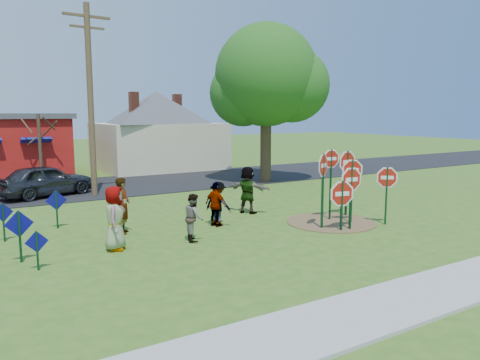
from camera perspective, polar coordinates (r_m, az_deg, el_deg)
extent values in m
plane|color=#365F1B|center=(15.51, -3.98, -6.48)|extent=(120.00, 120.00, 0.00)
cube|color=#9E9E99|center=(10.03, 16.26, -14.92)|extent=(22.00, 1.80, 0.08)
cube|color=black|center=(26.05, -15.84, -0.75)|extent=(120.00, 7.50, 0.04)
cylinder|color=brown|center=(17.25, 11.03, -5.06)|extent=(3.20, 3.20, 0.03)
cube|color=navy|center=(28.02, -23.60, 4.39)|extent=(1.60, 0.78, 0.45)
cube|color=beige|center=(33.76, -9.99, 4.11)|extent=(8.00, 7.00, 3.20)
pyramid|color=#4C4C51|center=(33.72, -10.15, 10.57)|extent=(9.40, 9.40, 2.20)
cube|color=brown|center=(32.06, -12.81, 9.19)|extent=(0.55, 0.55, 1.40)
cube|color=brown|center=(35.39, -7.67, 9.21)|extent=(0.55, 0.55, 1.40)
cube|color=#0F391C|center=(16.14, 13.34, -2.25)|extent=(0.07, 0.08, 2.12)
cylinder|color=white|center=(16.03, 13.42, 0.07)|extent=(1.11, 0.14, 1.11)
cylinder|color=#AC190D|center=(16.03, 13.42, 0.07)|extent=(0.96, 0.13, 0.96)
cube|color=white|center=(16.03, 13.42, 0.07)|extent=(0.49, 0.06, 0.14)
cube|color=#0F391C|center=(17.40, 10.97, -0.60)|extent=(0.06, 0.07, 2.62)
cylinder|color=white|center=(17.29, 11.06, 2.57)|extent=(0.93, 0.15, 0.94)
cylinder|color=#AC190D|center=(17.29, 11.06, 2.57)|extent=(0.80, 0.13, 0.81)
cube|color=white|center=(17.29, 11.06, 2.57)|extent=(0.41, 0.06, 0.12)
cylinder|color=gold|center=(17.29, 11.06, 2.57)|extent=(0.93, 0.14, 0.94)
cube|color=#0F391C|center=(17.09, 13.46, -1.38)|extent=(0.08, 0.08, 2.30)
cylinder|color=white|center=(16.98, 13.54, 1.22)|extent=(0.91, 0.46, 1.01)
cylinder|color=#AC190D|center=(16.98, 13.54, 1.22)|extent=(0.79, 0.40, 0.87)
cube|color=white|center=(16.98, 13.54, 1.22)|extent=(0.40, 0.20, 0.13)
cube|color=#0F391C|center=(18.25, 12.87, -0.43)|extent=(0.06, 0.08, 2.51)
cylinder|color=white|center=(18.15, 12.95, 2.19)|extent=(1.14, 0.09, 1.14)
cylinder|color=#AC190D|center=(18.15, 12.95, 2.19)|extent=(0.98, 0.08, 0.98)
cube|color=white|center=(18.15, 12.95, 2.19)|extent=(0.50, 0.04, 0.14)
cylinder|color=gold|center=(18.15, 12.95, 2.19)|extent=(1.14, 0.08, 1.14)
cube|color=#0F391C|center=(15.95, 12.28, -3.12)|extent=(0.08, 0.09, 1.69)
cylinder|color=white|center=(15.88, 12.32, -1.64)|extent=(1.15, 0.29, 1.18)
cylinder|color=#AC190D|center=(15.88, 12.32, -1.64)|extent=(1.00, 0.26, 1.02)
cube|color=white|center=(15.88, 12.32, -1.64)|extent=(0.51, 0.13, 0.15)
cube|color=#0F391C|center=(17.25, 17.40, -1.87)|extent=(0.08, 0.09, 2.05)
cylinder|color=white|center=(17.15, 17.50, 0.29)|extent=(0.82, 0.61, 1.01)
cylinder|color=#AC190D|center=(17.15, 17.50, 0.29)|extent=(0.71, 0.53, 0.87)
cube|color=white|center=(17.15, 17.50, 0.29)|extent=(0.36, 0.27, 0.13)
cylinder|color=gold|center=(17.15, 17.50, 0.29)|extent=(0.82, 0.60, 1.01)
cube|color=#0F391C|center=(16.07, 10.02, -1.39)|extent=(0.08, 0.09, 2.57)
cylinder|color=white|center=(15.95, 10.10, 1.77)|extent=(0.96, 0.53, 1.08)
cylinder|color=#AC190D|center=(15.95, 10.10, 1.77)|extent=(0.83, 0.46, 0.93)
cube|color=white|center=(15.95, 10.10, 1.77)|extent=(0.42, 0.23, 0.13)
cube|color=#0F391C|center=(12.87, -23.48, -7.92)|extent=(0.05, 0.06, 1.00)
cube|color=#0C0B6B|center=(12.81, -23.54, -6.92)|extent=(0.57, 0.05, 0.57)
cube|color=#0F391C|center=(13.66, -25.26, -6.28)|extent=(0.06, 0.07, 1.38)
cube|color=#0C0B6B|center=(13.59, -25.35, -4.86)|extent=(0.73, 0.06, 0.73)
cube|color=#0F391C|center=(16.07, -26.87, -4.65)|extent=(0.06, 0.06, 1.19)
cube|color=#0C0B6B|center=(16.01, -26.94, -3.56)|extent=(0.60, 0.13, 0.60)
cube|color=#0F391C|center=(17.15, -21.44, -3.39)|extent=(0.06, 0.07, 1.30)
cube|color=#0C0B6B|center=(17.09, -21.50, -2.33)|extent=(0.69, 0.06, 0.69)
imported|color=#44458C|center=(13.90, -15.03, -4.52)|extent=(0.93, 1.08, 1.86)
imported|color=teal|center=(15.71, -14.06, -3.07)|extent=(0.69, 0.80, 1.85)
imported|color=#92563C|center=(14.51, -5.66, -4.54)|extent=(0.75, 0.85, 1.47)
imported|color=#313236|center=(16.41, -2.68, -2.89)|extent=(0.99, 1.15, 1.55)
imported|color=#58305E|center=(16.24, -2.97, -3.01)|extent=(0.66, 0.98, 1.54)
imported|color=#1F5631|center=(18.33, 0.94, -1.21)|extent=(1.37, 1.76, 1.86)
imported|color=#2A2A2E|center=(23.76, -22.65, -0.03)|extent=(4.73, 3.10, 1.50)
cylinder|color=#4C3823|center=(23.03, -17.75, 9.05)|extent=(0.28, 0.28, 8.85)
cube|color=#4C3823|center=(23.43, -18.18, 18.46)|extent=(2.17, 0.29, 0.12)
cube|color=#4C3823|center=(23.34, -18.13, 17.28)|extent=(1.58, 0.22, 0.10)
cylinder|color=#382819|center=(26.41, 3.16, 4.86)|extent=(0.61, 0.61, 4.80)
sphere|color=#1A5416|center=(26.45, 3.22, 12.66)|extent=(5.67, 5.67, 5.67)
sphere|color=#1A5416|center=(26.66, 6.38, 11.42)|extent=(4.14, 4.14, 4.14)
sphere|color=#1A5416|center=(26.58, 0.34, 10.54)|extent=(3.71, 3.71, 3.71)
cylinder|color=#382819|center=(27.23, -23.17, 3.35)|extent=(0.18, 0.18, 3.88)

